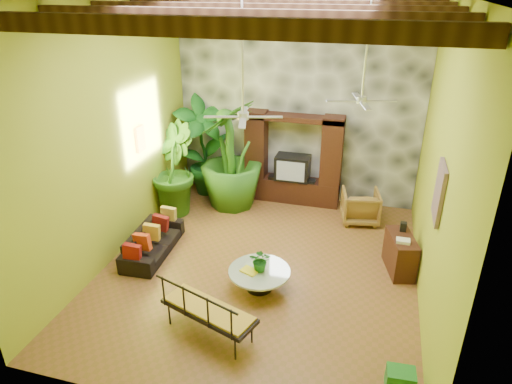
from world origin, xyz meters
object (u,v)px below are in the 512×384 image
(ceiling_fan_front, at_px, (243,104))
(sofa, at_px, (153,242))
(wicker_armchair, at_px, (360,206))
(iron_bench, at_px, (207,310))
(ceiling_fan_back, at_px, (363,89))
(coffee_table, at_px, (259,277))
(tall_plant_c, at_px, (231,155))
(green_bin, at_px, (400,380))
(tall_plant_a, at_px, (203,147))
(side_console, at_px, (400,254))
(tall_plant_b, at_px, (173,169))
(entertainment_center, at_px, (293,166))

(ceiling_fan_front, relative_size, sofa, 1.02)
(wicker_armchair, relative_size, iron_bench, 0.50)
(iron_bench, bearing_deg, ceiling_fan_back, 79.36)
(coffee_table, bearing_deg, tall_plant_c, 116.28)
(sofa, bearing_deg, wicker_armchair, -60.75)
(coffee_table, xyz_separation_m, green_bin, (2.49, -1.70, -0.09))
(wicker_armchair, bearing_deg, tall_plant_a, -17.57)
(tall_plant_a, relative_size, side_console, 2.76)
(tall_plant_b, distance_m, side_console, 5.48)
(ceiling_fan_front, xyz_separation_m, side_console, (2.85, 1.02, -3.02))
(entertainment_center, relative_size, wicker_armchair, 2.82)
(tall_plant_a, xyz_separation_m, tall_plant_c, (0.93, -0.47, 0.04))
(tall_plant_b, height_order, iron_bench, tall_plant_b)
(ceiling_fan_front, height_order, sofa, ceiling_fan_front)
(entertainment_center, distance_m, side_console, 3.70)
(ceiling_fan_back, distance_m, tall_plant_b, 4.86)
(ceiling_fan_front, relative_size, tall_plant_a, 0.71)
(ceiling_fan_front, xyz_separation_m, tall_plant_c, (-1.20, 2.88, -2.06))
(ceiling_fan_back, distance_m, tall_plant_c, 3.86)
(tall_plant_b, bearing_deg, entertainment_center, 26.96)
(tall_plant_b, xyz_separation_m, iron_bench, (2.34, -3.89, -0.58))
(tall_plant_a, distance_m, tall_plant_b, 1.22)
(ceiling_fan_back, relative_size, tall_plant_c, 0.69)
(ceiling_fan_back, relative_size, wicker_armchair, 2.19)
(ceiling_fan_front, bearing_deg, entertainment_center, 86.76)
(ceiling_fan_back, bearing_deg, wicker_armchair, 82.73)
(ceiling_fan_front, height_order, coffee_table, ceiling_fan_front)
(entertainment_center, relative_size, side_console, 2.53)
(iron_bench, bearing_deg, side_console, 62.04)
(tall_plant_c, bearing_deg, side_console, -24.65)
(entertainment_center, bearing_deg, wicker_armchair, -20.70)
(sofa, bearing_deg, ceiling_fan_back, -74.67)
(entertainment_center, xyz_separation_m, wicker_armchair, (1.76, -0.67, -0.58))
(tall_plant_b, relative_size, side_console, 2.34)
(tall_plant_a, bearing_deg, iron_bench, -68.19)
(tall_plant_c, distance_m, coffee_table, 3.69)
(wicker_armchair, height_order, iron_bench, iron_bench)
(ceiling_fan_back, xyz_separation_m, coffee_table, (-1.44, -1.88, -3.15))
(tall_plant_a, bearing_deg, wicker_armchair, -6.69)
(tall_plant_c, relative_size, iron_bench, 1.58)
(ceiling_fan_front, relative_size, ceiling_fan_back, 1.00)
(sofa, height_order, green_bin, sofa)
(wicker_armchair, distance_m, iron_bench, 5.02)
(entertainment_center, bearing_deg, ceiling_fan_back, -50.43)
(entertainment_center, relative_size, ceiling_fan_front, 1.29)
(ceiling_fan_front, xyz_separation_m, coffee_table, (0.36, -0.28, -3.15))
(ceiling_fan_back, distance_m, tall_plant_a, 4.79)
(entertainment_center, xyz_separation_m, side_console, (2.65, -2.51, -0.59))
(side_console, xyz_separation_m, green_bin, (0.00, -3.00, -0.21))
(tall_plant_b, distance_m, green_bin, 6.80)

